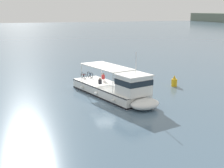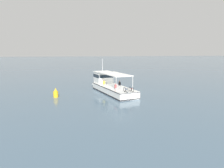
{
  "view_description": "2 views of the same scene",
  "coord_description": "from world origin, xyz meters",
  "views": [
    {
      "loc": [
        30.69,
        -9.73,
        9.3
      ],
      "look_at": [
        -1.04,
        0.85,
        1.4
      ],
      "focal_mm": 51.09,
      "sensor_mm": 36.0,
      "label": 1
    },
    {
      "loc": [
        -33.44,
        6.25,
        6.86
      ],
      "look_at": [
        -1.04,
        0.85,
        1.4
      ],
      "focal_mm": 32.63,
      "sensor_mm": 36.0,
      "label": 2
    }
  ],
  "objects": [
    {
      "name": "ground_plane",
      "position": [
        0.0,
        0.0,
        0.0
      ],
      "size": [
        400.0,
        400.0,
        0.0
      ],
      "primitive_type": "plane",
      "color": "slate"
    },
    {
      "name": "channel_buoy",
      "position": [
        -3.13,
        9.63,
        0.57
      ],
      "size": [
        0.7,
        0.7,
        1.4
      ],
      "color": "gold",
      "rests_on": "ground"
    },
    {
      "name": "ferry_main",
      "position": [
        -0.06,
        1.12,
        1.02
      ],
      "size": [
        13.07,
        6.37,
        5.32
      ],
      "color": "white",
      "rests_on": "ground"
    }
  ]
}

